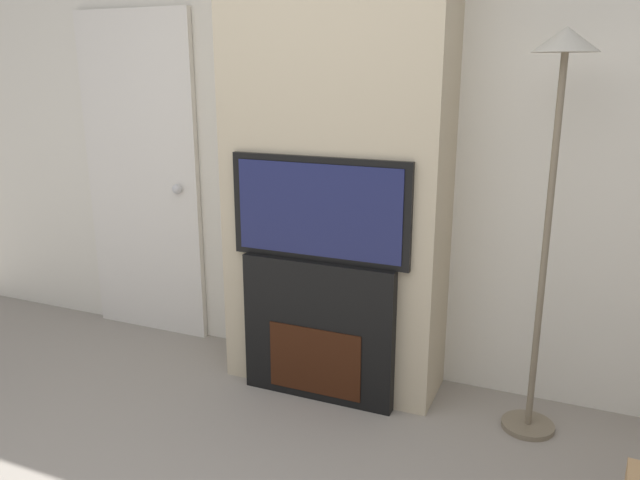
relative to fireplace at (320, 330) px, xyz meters
The scene contains 6 objects.
wall_back 1.08m from the fireplace, 90.00° to the left, with size 6.00×0.06×2.70m.
chimney_breast 1.00m from the fireplace, 90.00° to the left, with size 1.13×0.41×2.70m.
fireplace is the anchor object (origin of this frame).
television 0.63m from the fireplace, 90.00° to the right, with size 0.92×0.07×0.51m.
floor_lamp 1.45m from the fireplace, ahead, with size 0.27×0.27×1.82m.
entry_door 1.55m from the fireplace, 164.32° to the left, with size 0.82×0.09×1.99m.
Camera 1 is at (1.16, -1.12, 1.65)m, focal length 35.00 mm.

